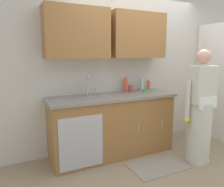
# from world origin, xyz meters

# --- Properties ---
(ground_plane) EXTENTS (9.00, 9.00, 0.00)m
(ground_plane) POSITION_xyz_m (0.00, 0.00, 0.00)
(ground_plane) COLOR #998466
(kitchen_wall_with_uppers) EXTENTS (4.80, 0.44, 2.70)m
(kitchen_wall_with_uppers) POSITION_xyz_m (-0.14, 0.99, 1.48)
(kitchen_wall_with_uppers) COLOR beige
(kitchen_wall_with_uppers) RESTS_ON ground
(closet_door_panel) EXTENTS (0.04, 1.10, 2.10)m
(closet_door_panel) POSITION_xyz_m (1.45, 0.40, 1.05)
(closet_door_panel) COLOR silver
(closet_door_panel) RESTS_ON ground
(counter_cabinet) EXTENTS (1.90, 0.62, 0.90)m
(counter_cabinet) POSITION_xyz_m (-0.55, 0.70, 0.45)
(counter_cabinet) COLOR #9E6B38
(counter_cabinet) RESTS_ON ground
(countertop) EXTENTS (1.96, 0.66, 0.04)m
(countertop) POSITION_xyz_m (-0.55, 0.70, 0.92)
(countertop) COLOR gray
(countertop) RESTS_ON counter_cabinet
(sink) EXTENTS (0.50, 0.36, 0.35)m
(sink) POSITION_xyz_m (-0.86, 0.71, 0.93)
(sink) COLOR #B7BABF
(sink) RESTS_ON counter_cabinet
(person_at_sink) EXTENTS (0.55, 0.34, 1.62)m
(person_at_sink) POSITION_xyz_m (0.48, -0.05, 0.69)
(person_at_sink) COLOR white
(person_at_sink) RESTS_ON ground
(floor_mat) EXTENTS (0.80, 0.50, 0.01)m
(floor_mat) POSITION_xyz_m (-0.15, 0.05, 0.01)
(floor_mat) COLOR gray
(floor_mat) RESTS_ON ground
(bottle_cleaner_spray) EXTENTS (0.06, 0.06, 0.23)m
(bottle_cleaner_spray) POSITION_xyz_m (0.10, 0.88, 1.05)
(bottle_cleaner_spray) COLOR silver
(bottle_cleaner_spray) RESTS_ON countertop
(bottle_water_tall) EXTENTS (0.06, 0.06, 0.16)m
(bottle_water_tall) POSITION_xyz_m (0.24, 0.89, 1.02)
(bottle_water_tall) COLOR #E05933
(bottle_water_tall) RESTS_ON countertop
(bottle_water_short) EXTENTS (0.06, 0.06, 0.24)m
(bottle_water_short) POSITION_xyz_m (-0.21, 0.90, 1.06)
(bottle_water_short) COLOR #E05933
(bottle_water_short) RESTS_ON countertop
(cup_by_sink) EXTENTS (0.08, 0.08, 0.11)m
(cup_by_sink) POSITION_xyz_m (-0.12, 0.88, 0.99)
(cup_by_sink) COLOR #B24C47
(cup_by_sink) RESTS_ON countertop
(sponge) EXTENTS (0.11, 0.07, 0.03)m
(sponge) POSITION_xyz_m (0.11, 0.77, 0.96)
(sponge) COLOR #4CBF4C
(sponge) RESTS_ON countertop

